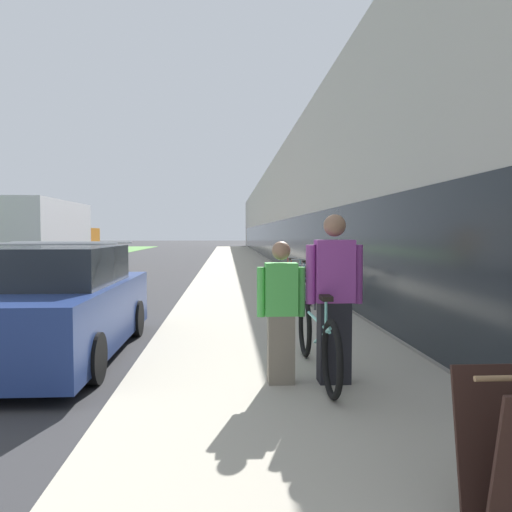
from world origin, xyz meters
The scene contains 12 objects.
sidewalk_slab centered at (5.41, 21.00, 0.06)m, with size 3.70×70.00×0.12m.
storefront_facade centered at (12.29, 29.00, 2.92)m, with size 10.01×70.00×5.85m.
lawn_strip centered at (-6.47, 25.00, 0.01)m, with size 5.02×70.00×0.03m.
tandem_bicycle centered at (5.73, 1.58, 0.53)m, with size 0.52×2.45×0.98m.
person_rider centered at (5.86, 1.29, 1.03)m, with size 0.62×0.24×1.82m.
person_bystander centered at (5.29, 1.29, 0.89)m, with size 0.52×0.20×1.53m.
bike_rack_hoop centered at (6.55, 6.04, 0.64)m, with size 0.05×0.60×0.84m.
cruiser_bike_nearest centered at (6.56, 7.46, 0.49)m, with size 0.52×1.64×0.86m.
cruiser_bike_middle centered at (6.79, 9.57, 0.50)m, with size 0.52×1.70×0.88m.
cruiser_bike_farthest centered at (6.69, 11.58, 0.48)m, with size 0.52×1.80×0.84m.
parked_sedan_curbside centered at (2.40, 3.10, 0.71)m, with size 1.77×4.46×1.61m.
moving_truck centered at (-2.13, 14.88, 1.46)m, with size 2.52×7.45×2.88m.
Camera 1 is at (4.70, -3.99, 1.74)m, focal length 35.00 mm.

